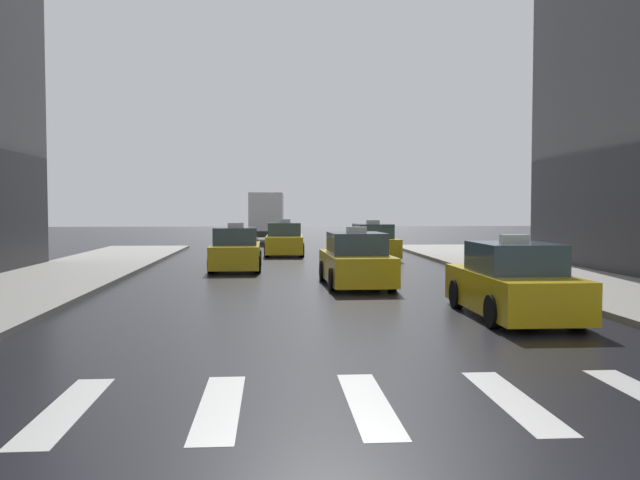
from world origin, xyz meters
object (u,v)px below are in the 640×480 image
(taxi_second, at_px, (356,262))
(taxi_third, at_px, (236,251))
(taxi_fifth, at_px, (285,241))
(box_truck, at_px, (267,215))
(taxi_fourth, at_px, (372,243))
(taxi_lead, at_px, (513,284))

(taxi_second, xyz_separation_m, taxi_third, (-3.94, 5.59, 0.00))
(taxi_second, xyz_separation_m, taxi_fifth, (-1.92, 13.45, 0.00))
(box_truck, bearing_deg, taxi_second, -83.88)
(box_truck, bearing_deg, taxi_fourth, -72.65)
(taxi_third, height_order, box_truck, box_truck)
(box_truck, bearing_deg, taxi_third, -92.93)
(taxi_third, relative_size, taxi_fifth, 0.99)
(taxi_third, distance_m, taxi_fifth, 8.11)
(taxi_lead, relative_size, box_truck, 0.60)
(taxi_fourth, bearing_deg, taxi_lead, -88.12)
(taxi_third, xyz_separation_m, box_truck, (1.08, 21.07, 1.13))
(taxi_third, distance_m, taxi_fourth, 7.94)
(taxi_fourth, bearing_deg, box_truck, 107.35)
(taxi_fifth, distance_m, box_truck, 13.29)
(taxi_second, bearing_deg, box_truck, 96.12)
(taxi_lead, xyz_separation_m, taxi_fourth, (-0.55, 16.88, 0.00))
(taxi_lead, xyz_separation_m, taxi_third, (-6.61, 11.73, 0.00))
(taxi_lead, xyz_separation_m, taxi_second, (-2.67, 6.14, 0.00))
(taxi_lead, distance_m, taxi_fifth, 20.12)
(taxi_lead, height_order, box_truck, box_truck)
(taxi_third, xyz_separation_m, taxi_fifth, (2.01, 7.86, 0.00))
(taxi_lead, bearing_deg, taxi_fifth, 103.19)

